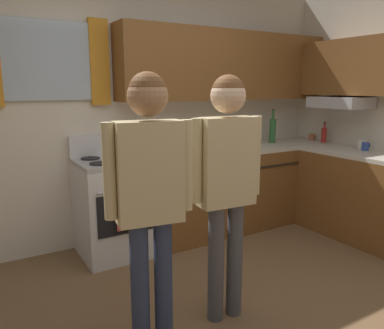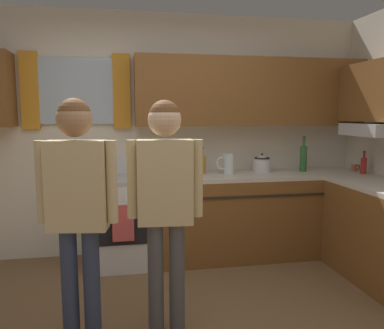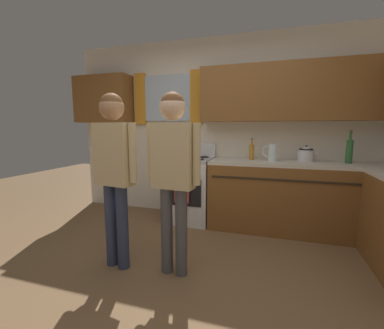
{
  "view_description": "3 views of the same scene",
  "coord_description": "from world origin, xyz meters",
  "px_view_note": "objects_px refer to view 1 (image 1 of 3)",
  "views": [
    {
      "loc": [
        -1.49,
        -1.76,
        1.55
      ],
      "look_at": [
        -0.01,
        0.71,
        0.96
      ],
      "focal_mm": 35.86,
      "sensor_mm": 36.0,
      "label": 1
    },
    {
      "loc": [
        -0.34,
        -2.3,
        1.52
      ],
      "look_at": [
        0.21,
        0.72,
        1.12
      ],
      "focal_mm": 35.54,
      "sensor_mm": 36.0,
      "label": 2
    },
    {
      "loc": [
        0.74,
        -1.88,
        1.32
      ],
      "look_at": [
        -0.02,
        0.55,
        0.96
      ],
      "focal_mm": 24.05,
      "sensor_mm": 36.0,
      "label": 3
    }
  ],
  "objects_px": {
    "mug_cobalt_blue": "(366,146)",
    "adult_left": "(150,183)",
    "adult_in_plaid": "(227,171)",
    "bottle_oil_amber": "(188,140)",
    "cup_terracotta": "(312,137)",
    "stovetop_kettle": "(239,137)",
    "bottle_sauce_red": "(324,135)",
    "water_pitcher": "(213,139)",
    "mug_ceramic_white": "(362,144)",
    "bottle_wine_green": "(272,130)",
    "stove_oven": "(114,205)"
  },
  "relations": [
    {
      "from": "bottle_oil_amber",
      "to": "mug_ceramic_white",
      "type": "relative_size",
      "value": 2.28
    },
    {
      "from": "water_pitcher",
      "to": "adult_left",
      "type": "bearing_deg",
      "value": -134.21
    },
    {
      "from": "water_pitcher",
      "to": "bottle_sauce_red",
      "type": "bearing_deg",
      "value": -9.18
    },
    {
      "from": "adult_left",
      "to": "bottle_oil_amber",
      "type": "bearing_deg",
      "value": 53.22
    },
    {
      "from": "cup_terracotta",
      "to": "stove_oven",
      "type": "bearing_deg",
      "value": 179.68
    },
    {
      "from": "stovetop_kettle",
      "to": "adult_left",
      "type": "bearing_deg",
      "value": -139.88
    },
    {
      "from": "mug_cobalt_blue",
      "to": "stovetop_kettle",
      "type": "relative_size",
      "value": 0.42
    },
    {
      "from": "bottle_oil_amber",
      "to": "water_pitcher",
      "type": "relative_size",
      "value": 1.3
    },
    {
      "from": "mug_ceramic_white",
      "to": "cup_terracotta",
      "type": "xyz_separation_m",
      "value": [
        0.04,
        0.73,
        -0.01
      ]
    },
    {
      "from": "cup_terracotta",
      "to": "stovetop_kettle",
      "type": "bearing_deg",
      "value": 174.21
    },
    {
      "from": "stovetop_kettle",
      "to": "adult_in_plaid",
      "type": "height_order",
      "value": "adult_in_plaid"
    },
    {
      "from": "water_pitcher",
      "to": "adult_left",
      "type": "relative_size",
      "value": 0.14
    },
    {
      "from": "bottle_oil_amber",
      "to": "bottle_wine_green",
      "type": "bearing_deg",
      "value": -0.72
    },
    {
      "from": "adult_left",
      "to": "water_pitcher",
      "type": "bearing_deg",
      "value": 45.79
    },
    {
      "from": "water_pitcher",
      "to": "adult_left",
      "type": "xyz_separation_m",
      "value": [
        -1.38,
        -1.42,
        0.01
      ]
    },
    {
      "from": "bottle_sauce_red",
      "to": "adult_in_plaid",
      "type": "relative_size",
      "value": 0.15
    },
    {
      "from": "bottle_wine_green",
      "to": "mug_ceramic_white",
      "type": "relative_size",
      "value": 3.14
    },
    {
      "from": "cup_terracotta",
      "to": "water_pitcher",
      "type": "bearing_deg",
      "value": 179.3
    },
    {
      "from": "bottle_oil_amber",
      "to": "mug_cobalt_blue",
      "type": "xyz_separation_m",
      "value": [
        1.59,
        -0.94,
        -0.07
      ]
    },
    {
      "from": "mug_cobalt_blue",
      "to": "adult_in_plaid",
      "type": "relative_size",
      "value": 0.07
    },
    {
      "from": "bottle_sauce_red",
      "to": "water_pitcher",
      "type": "distance_m",
      "value": 1.45
    },
    {
      "from": "mug_ceramic_white",
      "to": "bottle_sauce_red",
      "type": "bearing_deg",
      "value": 88.97
    },
    {
      "from": "adult_in_plaid",
      "to": "bottle_sauce_red",
      "type": "bearing_deg",
      "value": 26.9
    },
    {
      "from": "bottle_sauce_red",
      "to": "water_pitcher",
      "type": "relative_size",
      "value": 1.12
    },
    {
      "from": "bottle_sauce_red",
      "to": "mug_ceramic_white",
      "type": "height_order",
      "value": "bottle_sauce_red"
    },
    {
      "from": "bottle_sauce_red",
      "to": "mug_cobalt_blue",
      "type": "xyz_separation_m",
      "value": [
        -0.1,
        -0.63,
        -0.05
      ]
    },
    {
      "from": "water_pitcher",
      "to": "mug_ceramic_white",
      "type": "bearing_deg",
      "value": -27.74
    },
    {
      "from": "stove_oven",
      "to": "bottle_wine_green",
      "type": "height_order",
      "value": "bottle_wine_green"
    },
    {
      "from": "mug_cobalt_blue",
      "to": "adult_left",
      "type": "distance_m",
      "value": 2.77
    },
    {
      "from": "bottle_oil_amber",
      "to": "cup_terracotta",
      "type": "relative_size",
      "value": 2.63
    },
    {
      "from": "cup_terracotta",
      "to": "adult_left",
      "type": "distance_m",
      "value": 3.17
    },
    {
      "from": "stove_oven",
      "to": "water_pitcher",
      "type": "distance_m",
      "value": 1.23
    },
    {
      "from": "bottle_sauce_red",
      "to": "mug_cobalt_blue",
      "type": "distance_m",
      "value": 0.64
    },
    {
      "from": "stove_oven",
      "to": "cup_terracotta",
      "type": "bearing_deg",
      "value": -0.32
    },
    {
      "from": "mug_ceramic_white",
      "to": "stovetop_kettle",
      "type": "distance_m",
      "value": 1.31
    },
    {
      "from": "adult_in_plaid",
      "to": "cup_terracotta",
      "type": "bearing_deg",
      "value": 30.68
    },
    {
      "from": "mug_ceramic_white",
      "to": "stovetop_kettle",
      "type": "xyz_separation_m",
      "value": [
        -1.01,
        0.84,
        0.05
      ]
    },
    {
      "from": "stove_oven",
      "to": "mug_ceramic_white",
      "type": "distance_m",
      "value": 2.68
    },
    {
      "from": "bottle_oil_amber",
      "to": "cup_terracotta",
      "type": "distance_m",
      "value": 1.73
    },
    {
      "from": "adult_in_plaid",
      "to": "mug_cobalt_blue",
      "type": "bearing_deg",
      "value": 13.43
    },
    {
      "from": "mug_ceramic_white",
      "to": "cup_terracotta",
      "type": "height_order",
      "value": "mug_ceramic_white"
    },
    {
      "from": "bottle_wine_green",
      "to": "water_pitcher",
      "type": "bearing_deg",
      "value": -175.92
    },
    {
      "from": "adult_in_plaid",
      "to": "bottle_oil_amber",
      "type": "bearing_deg",
      "value": 68.91
    },
    {
      "from": "mug_cobalt_blue",
      "to": "stovetop_kettle",
      "type": "height_order",
      "value": "stovetop_kettle"
    },
    {
      "from": "cup_terracotta",
      "to": "stovetop_kettle",
      "type": "xyz_separation_m",
      "value": [
        -1.05,
        0.11,
        0.06
      ]
    },
    {
      "from": "bottle_sauce_red",
      "to": "mug_cobalt_blue",
      "type": "height_order",
      "value": "bottle_sauce_red"
    },
    {
      "from": "bottle_wine_green",
      "to": "stovetop_kettle",
      "type": "height_order",
      "value": "bottle_wine_green"
    },
    {
      "from": "bottle_wine_green",
      "to": "bottle_oil_amber",
      "type": "bearing_deg",
      "value": 179.28
    },
    {
      "from": "cup_terracotta",
      "to": "stovetop_kettle",
      "type": "relative_size",
      "value": 0.4
    },
    {
      "from": "mug_ceramic_white",
      "to": "adult_left",
      "type": "height_order",
      "value": "adult_left"
    }
  ]
}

